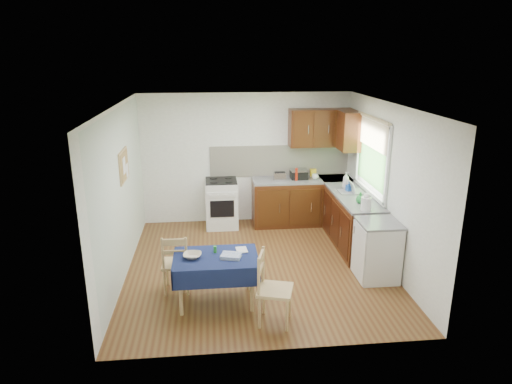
{
  "coord_description": "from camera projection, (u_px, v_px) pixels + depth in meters",
  "views": [
    {
      "loc": [
        -0.69,
        -6.44,
        3.22
      ],
      "look_at": [
        -0.02,
        0.08,
        1.2
      ],
      "focal_mm": 32.0,
      "sensor_mm": 36.0,
      "label": 1
    }
  ],
  "objects": [
    {
      "name": "cup",
      "position": [
        315.0,
        177.0,
        8.66
      ],
      "size": [
        0.15,
        0.15,
        0.09
      ],
      "primitive_type": "imported",
      "rotation": [
        0.0,
        0.0,
        -0.26
      ],
      "color": "white",
      "rests_on": "worktop_back"
    },
    {
      "name": "sandwich_press",
      "position": [
        299.0,
        174.0,
        8.67
      ],
      "size": [
        0.31,
        0.27,
        0.18
      ],
      "rotation": [
        0.0,
        0.0,
        -0.23
      ],
      "color": "black",
      "rests_on": "worktop_back"
    },
    {
      "name": "soap_bottle_a",
      "position": [
        346.0,
        180.0,
        8.04
      ],
      "size": [
        0.16,
        0.16,
        0.29
      ],
      "primitive_type": "imported",
      "rotation": [
        0.0,
        0.0,
        0.91
      ],
      "color": "silver",
      "rests_on": "worktop_right"
    },
    {
      "name": "worktop_back",
      "position": [
        302.0,
        180.0,
        8.7
      ],
      "size": [
        1.9,
        0.6,
        0.04
      ],
      "primitive_type": "cube",
      "color": "slate",
      "rests_on": "base_cabinets"
    },
    {
      "name": "wall_front",
      "position": [
        279.0,
        248.0,
        4.78
      ],
      "size": [
        4.0,
        0.02,
        2.5
      ],
      "primitive_type": "cube",
      "color": "silver",
      "rests_on": "ground"
    },
    {
      "name": "plate_bowl",
      "position": [
        192.0,
        256.0,
        5.9
      ],
      "size": [
        0.26,
        0.26,
        0.06
      ],
      "primitive_type": "imported",
      "rotation": [
        0.0,
        0.0,
        -0.13
      ],
      "color": "beige",
      "rests_on": "dining_table"
    },
    {
      "name": "worktop_corner",
      "position": [
        336.0,
        179.0,
        8.76
      ],
      "size": [
        0.6,
        0.6,
        0.04
      ],
      "primitive_type": "cube",
      "color": "slate",
      "rests_on": "base_cabinets"
    },
    {
      "name": "upper_cabinets",
      "position": [
        329.0,
        129.0,
        8.46
      ],
      "size": [
        1.2,
        0.85,
        0.7
      ],
      "color": "#341D09",
      "rests_on": "wall_back"
    },
    {
      "name": "chair_near",
      "position": [
        271.0,
        286.0,
        5.54
      ],
      "size": [
        0.51,
        0.51,
        0.93
      ],
      "rotation": [
        0.0,
        0.0,
        1.29
      ],
      "color": "#A48952",
      "rests_on": "ground"
    },
    {
      "name": "base_cabinets",
      "position": [
        324.0,
        211.0,
        8.34
      ],
      "size": [
        1.9,
        2.3,
        0.86
      ],
      "color": "#341D09",
      "rests_on": "ground"
    },
    {
      "name": "splashback",
      "position": [
        280.0,
        160.0,
        8.83
      ],
      "size": [
        2.7,
        0.02,
        0.6
      ],
      "primitive_type": "cube",
      "color": "white",
      "rests_on": "wall_back"
    },
    {
      "name": "kettle",
      "position": [
        366.0,
        203.0,
        6.93
      ],
      "size": [
        0.16,
        0.16,
        0.27
      ],
      "color": "silver",
      "rests_on": "worktop_right"
    },
    {
      "name": "tea_towel",
      "position": [
        231.0,
        256.0,
        5.91
      ],
      "size": [
        0.3,
        0.26,
        0.05
      ],
      "primitive_type": "cube",
      "rotation": [
        0.0,
        0.0,
        -0.28
      ],
      "color": "#26458D",
      "rests_on": "dining_table"
    },
    {
      "name": "worktop_right",
      "position": [
        354.0,
        197.0,
        7.67
      ],
      "size": [
        0.6,
        1.7,
        0.04
      ],
      "primitive_type": "cube",
      "color": "slate",
      "rests_on": "base_cabinets"
    },
    {
      "name": "spice_jar",
      "position": [
        215.0,
        249.0,
        6.05
      ],
      "size": [
        0.04,
        0.04,
        0.09
      ],
      "primitive_type": "cylinder",
      "color": "#24872A",
      "rests_on": "dining_table"
    },
    {
      "name": "toaster",
      "position": [
        280.0,
        176.0,
        8.54
      ],
      "size": [
        0.23,
        0.14,
        0.18
      ],
      "rotation": [
        0.0,
        0.0,
        0.05
      ],
      "color": "#ADADB1",
      "rests_on": "worktop_back"
    },
    {
      "name": "wall_back",
      "position": [
        246.0,
        159.0,
        8.77
      ],
      "size": [
        4.0,
        0.02,
        2.5
      ],
      "primitive_type": "cube",
      "color": "silver",
      "rests_on": "ground"
    },
    {
      "name": "fridge",
      "position": [
        377.0,
        250.0,
        6.66
      ],
      "size": [
        0.58,
        0.6,
        0.89
      ],
      "color": "silver",
      "rests_on": "ground"
    },
    {
      "name": "corkboard",
      "position": [
        124.0,
        166.0,
        6.76
      ],
      "size": [
        0.04,
        0.62,
        0.47
      ],
      "color": "#A48952",
      "rests_on": "wall_left"
    },
    {
      "name": "wall_left",
      "position": [
        120.0,
        194.0,
        6.58
      ],
      "size": [
        0.02,
        4.2,
        2.5
      ],
      "primitive_type": "cube",
      "color": "silver",
      "rests_on": "ground"
    },
    {
      "name": "chair_far",
      "position": [
        176.0,
        262.0,
        6.26
      ],
      "size": [
        0.39,
        0.39,
        0.87
      ],
      "rotation": [
        0.0,
        0.0,
        3.12
      ],
      "color": "#A48952",
      "rests_on": "ground"
    },
    {
      "name": "wall_right",
      "position": [
        388.0,
        186.0,
        6.97
      ],
      "size": [
        0.02,
        4.2,
        2.5
      ],
      "primitive_type": "cube",
      "color": "silver",
      "rests_on": "ground"
    },
    {
      "name": "soap_bottle_b",
      "position": [
        349.0,
        187.0,
        7.85
      ],
      "size": [
        0.1,
        0.1,
        0.18
      ],
      "primitive_type": "imported",
      "rotation": [
        0.0,
        0.0,
        1.84
      ],
      "color": "blue",
      "rests_on": "worktop_right"
    },
    {
      "name": "ceiling",
      "position": [
        258.0,
        105.0,
        6.4
      ],
      "size": [
        4.0,
        4.2,
        0.02
      ],
      "primitive_type": "cube",
      "color": "silver",
      "rests_on": "wall_back"
    },
    {
      "name": "stove",
      "position": [
        222.0,
        203.0,
        8.67
      ],
      "size": [
        0.6,
        0.61,
        0.92
      ],
      "color": "silver",
      "rests_on": "ground"
    },
    {
      "name": "sauce_bottle",
      "position": [
        296.0,
        174.0,
        8.54
      ],
      "size": [
        0.05,
        0.05,
        0.24
      ],
      "primitive_type": "cylinder",
      "color": "#B4240E",
      "rests_on": "worktop_back"
    },
    {
      "name": "dining_table",
      "position": [
        216.0,
        264.0,
        5.97
      ],
      "size": [
        1.1,
        0.75,
        0.66
      ],
      "rotation": [
        0.0,
        0.0,
        -0.04
      ],
      "color": "#101640",
      "rests_on": "ground"
    },
    {
      "name": "dish_rack",
      "position": [
        351.0,
        191.0,
        7.84
      ],
      "size": [
        0.42,
        0.32,
        0.2
      ],
      "rotation": [
        0.0,
        0.0,
        0.16
      ],
      "color": "gray",
      "rests_on": "worktop_right"
    },
    {
      "name": "floor",
      "position": [
        258.0,
        266.0,
        7.14
      ],
      "size": [
        4.2,
        4.2,
        0.0
      ],
      "primitive_type": "plane",
      "color": "#542E16",
      "rests_on": "ground"
    },
    {
      "name": "yellow_packet",
      "position": [
        313.0,
        173.0,
        8.83
      ],
      "size": [
        0.13,
        0.11,
        0.15
      ],
      "primitive_type": "cube",
      "rotation": [
        0.0,
        0.0,
        0.35
      ],
      "color": "yellow",
      "rests_on": "worktop_back"
    },
    {
      "name": "book",
      "position": [
        236.0,
        250.0,
        6.11
      ],
      "size": [
        0.16,
        0.21,
        0.02
      ],
      "primitive_type": "imported",
      "rotation": [
        0.0,
        0.0,
        0.08
      ],
      "color": "white",
      "rests_on": "dining_table"
    },
    {
      "name": "soap_bottle_c",
      "position": [
        360.0,
        198.0,
        7.26
      ],
      "size": [
        0.15,
        0.15,
        0.18
      ],
      "primitive_type": "imported",
      "rotation": [
        0.0,
        0.0,
        3.24
      ],
      "color": "#217C36",
      "rests_on": "worktop_right"
    },
    {
      "name": "window",
      "position": [
        372.0,
        151.0,
        7.51
      ],
      "size": [
        0.04,
        1.48,
        1.26
      ],
      "color": "#2B5723",
      "rests_on": "wall_right"
    }
  ]
}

